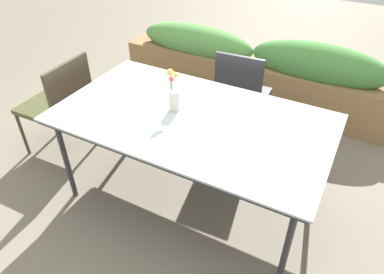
{
  "coord_description": "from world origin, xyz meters",
  "views": [
    {
      "loc": [
        1.01,
        -1.75,
        2.04
      ],
      "look_at": [
        0.09,
        -0.04,
        0.58
      ],
      "focal_mm": 33.16,
      "sensor_mm": 36.0,
      "label": 1
    }
  ],
  "objects_px": {
    "dining_table": "(192,122)",
    "flower_vase": "(174,96)",
    "planter_box": "(253,71)",
    "chair_end_left": "(60,101)",
    "chair_far_side": "(241,93)"
  },
  "relations": [
    {
      "from": "chair_far_side",
      "to": "flower_vase",
      "type": "xyz_separation_m",
      "value": [
        -0.17,
        -0.83,
        0.35
      ]
    },
    {
      "from": "chair_end_left",
      "to": "chair_far_side",
      "type": "distance_m",
      "value": 1.53
    },
    {
      "from": "chair_end_left",
      "to": "chair_far_side",
      "type": "xyz_separation_m",
      "value": [
        1.27,
        0.85,
        -0.0
      ]
    },
    {
      "from": "dining_table",
      "to": "chair_end_left",
      "type": "distance_m",
      "value": 1.26
    },
    {
      "from": "dining_table",
      "to": "planter_box",
      "type": "xyz_separation_m",
      "value": [
        -0.12,
        1.56,
        -0.34
      ]
    },
    {
      "from": "chair_far_side",
      "to": "chair_end_left",
      "type": "bearing_deg",
      "value": -149.83
    },
    {
      "from": "dining_table",
      "to": "planter_box",
      "type": "distance_m",
      "value": 1.6
    },
    {
      "from": "flower_vase",
      "to": "planter_box",
      "type": "height_order",
      "value": "flower_vase"
    },
    {
      "from": "dining_table",
      "to": "chair_end_left",
      "type": "relative_size",
      "value": 2.05
    },
    {
      "from": "chair_end_left",
      "to": "planter_box",
      "type": "height_order",
      "value": "chair_end_left"
    },
    {
      "from": "chair_far_side",
      "to": "flower_vase",
      "type": "height_order",
      "value": "flower_vase"
    },
    {
      "from": "dining_table",
      "to": "flower_vase",
      "type": "relative_size",
      "value": 6.07
    },
    {
      "from": "chair_far_side",
      "to": "planter_box",
      "type": "xyz_separation_m",
      "value": [
        -0.14,
        0.71,
        -0.13
      ]
    },
    {
      "from": "planter_box",
      "to": "flower_vase",
      "type": "bearing_deg",
      "value": -91.1
    },
    {
      "from": "dining_table",
      "to": "chair_far_side",
      "type": "distance_m",
      "value": 0.88
    }
  ]
}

